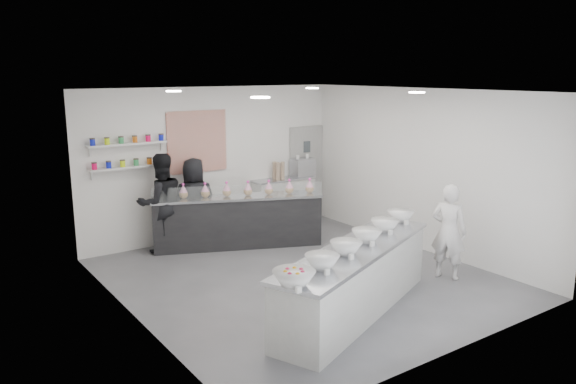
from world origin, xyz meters
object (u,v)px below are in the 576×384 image
(back_bar, at_px, (238,221))
(staff_right, at_px, (195,202))
(prep_counter, at_px, (356,280))
(espresso_ledge, at_px, (283,202))
(espresso_machine, at_px, (303,167))
(woman_prep, at_px, (449,231))
(staff_left, at_px, (161,203))

(back_bar, bearing_deg, staff_right, 162.87)
(prep_counter, bearing_deg, espresso_ledge, 45.31)
(back_bar, xyz_separation_m, espresso_machine, (2.06, 0.72, 0.74))
(woman_prep, bearing_deg, back_bar, 5.50)
(staff_left, height_order, staff_right, staff_left)
(woman_prep, height_order, staff_right, staff_right)
(prep_counter, distance_m, staff_right, 4.13)
(prep_counter, xyz_separation_m, espresso_machine, (2.24, 4.26, 0.76))
(espresso_ledge, bearing_deg, espresso_machine, 0.00)
(staff_left, xyz_separation_m, staff_right, (0.67, 0.00, -0.07))
(staff_left, bearing_deg, espresso_ledge, -172.79)
(espresso_ledge, distance_m, staff_right, 2.21)
(espresso_machine, bearing_deg, staff_left, -176.93)
(prep_counter, distance_m, woman_prep, 2.15)
(prep_counter, height_order, espresso_ledge, espresso_ledge)
(woman_prep, bearing_deg, espresso_machine, -25.97)
(back_bar, height_order, staff_left, staff_left)
(prep_counter, height_order, back_bar, back_bar)
(back_bar, bearing_deg, espresso_ledge, 48.20)
(prep_counter, xyz_separation_m, espresso_ledge, (1.73, 4.26, 0.05))
(back_bar, height_order, woman_prep, woman_prep)
(espresso_ledge, bearing_deg, staff_right, -175.28)
(prep_counter, bearing_deg, staff_left, 82.67)
(prep_counter, xyz_separation_m, staff_left, (-1.12, 4.08, 0.45))
(espresso_ledge, bearing_deg, woman_prep, -84.59)
(espresso_ledge, distance_m, staff_left, 2.88)
(back_bar, relative_size, staff_right, 1.87)
(espresso_ledge, xyz_separation_m, espresso_machine, (0.51, 0.00, 0.71))
(staff_left, relative_size, staff_right, 1.08)
(prep_counter, height_order, staff_left, staff_left)
(staff_right, bearing_deg, back_bar, 162.22)
(espresso_machine, height_order, woman_prep, woman_prep)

